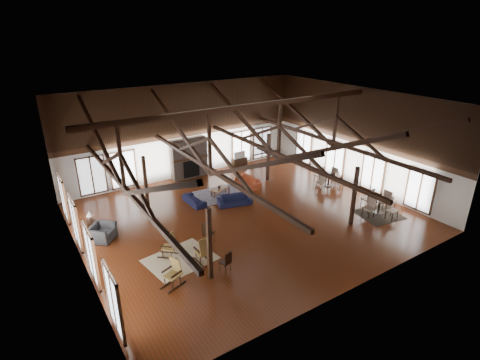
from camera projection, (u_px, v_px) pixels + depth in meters
floor at (246, 217)px, 19.49m from camera, size 16.00×16.00×0.00m
ceiling at (247, 101)px, 17.21m from camera, size 16.00×14.00×0.02m
wall_back at (185, 131)px, 23.80m from camera, size 16.00×0.02×6.00m
wall_front at (358, 220)px, 12.91m from camera, size 16.00×0.02×6.00m
wall_left at (73, 200)px, 14.34m from camera, size 0.02×14.00×6.00m
wall_right at (357, 138)px, 22.36m from camera, size 0.02×14.00×6.00m
roof_truss at (246, 142)px, 17.96m from camera, size 15.60×14.07×3.14m
post_grid at (246, 190)px, 18.91m from camera, size 8.16×7.16×3.05m
fireplace at (189, 158)px, 24.19m from camera, size 2.50×0.69×2.60m
ceiling_fan at (267, 152)px, 17.55m from camera, size 1.60×1.60×0.75m
sofa_navy_front at (235, 200)px, 20.72m from camera, size 2.02×1.21×0.55m
sofa_navy_left at (194, 200)px, 20.81m from camera, size 1.71×0.74×0.49m
sofa_orange at (248, 181)px, 23.24m from camera, size 1.91×0.88×0.54m
coffee_table at (220, 189)px, 21.81m from camera, size 1.31×0.98×0.45m
vase at (219, 187)px, 21.77m from camera, size 0.20×0.20×0.19m
armchair at (102, 233)px, 17.26m from camera, size 1.48×1.49×0.73m
side_table_lamp at (91, 224)px, 17.86m from camera, size 0.44×0.44×1.13m
rocking_chair_a at (170, 246)px, 15.93m from camera, size 0.97×0.93×1.13m
rocking_chair_b at (204, 251)px, 15.50m from camera, size 0.55×0.94×1.18m
rocking_chair_c at (174, 272)px, 14.18m from camera, size 1.02×0.78×1.17m
side_chair_a at (208, 232)px, 16.78m from camera, size 0.66×0.66×1.11m
side_chair_b at (227, 260)px, 14.93m from camera, size 0.49×0.49×0.91m
cafe_table_near at (379, 203)px, 19.66m from camera, size 2.14×2.14×1.12m
cafe_table_far at (329, 178)px, 23.08m from camera, size 2.05×2.05×1.05m
cup_near at (382, 199)px, 19.46m from camera, size 0.14×0.14×0.11m
cup_far at (327, 174)px, 23.00m from camera, size 0.12×0.12×0.09m
tv_console at (239, 162)px, 26.61m from camera, size 1.10×0.41×0.55m
television at (239, 155)px, 26.39m from camera, size 0.88×0.12×0.51m
rug_tan at (180, 259)px, 15.91m from camera, size 3.04×2.55×0.01m
rug_navy at (221, 194)px, 22.13m from camera, size 3.04×2.36×0.01m
rug_dark at (379, 215)px, 19.69m from camera, size 2.40×2.25×0.01m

